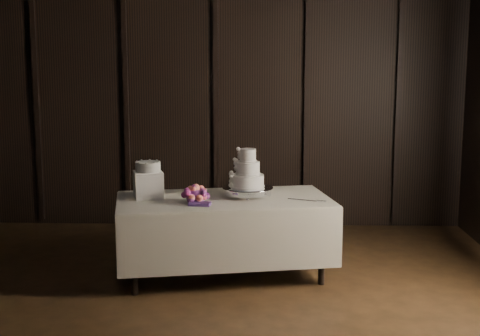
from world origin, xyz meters
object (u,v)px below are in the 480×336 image
at_px(bouquet, 195,195).
at_px(small_cake, 148,167).
at_px(cake_stand, 248,192).
at_px(wedding_cake, 245,172).
at_px(display_table, 224,234).
at_px(box_pedestal, 148,185).

bearing_deg(bouquet, small_cake, 156.78).
xyz_separation_m(cake_stand, wedding_cake, (-0.03, -0.02, 0.19)).
distance_m(cake_stand, bouquet, 0.55).
distance_m(display_table, cake_stand, 0.46).
relative_size(cake_stand, bouquet, 1.19).
distance_m(bouquet, box_pedestal, 0.51).
height_order(cake_stand, small_cake, small_cake).
distance_m(cake_stand, small_cake, 0.97).
distance_m(display_table, small_cake, 0.96).
bearing_deg(cake_stand, display_table, -157.90).
bearing_deg(small_cake, box_pedestal, 0.00).
height_order(display_table, wedding_cake, wedding_cake).
distance_m(cake_stand, box_pedestal, 0.94).
bearing_deg(display_table, bouquet, -153.38).
bearing_deg(display_table, cake_stand, 11.30).
xyz_separation_m(display_table, wedding_cake, (0.19, 0.07, 0.58)).
xyz_separation_m(bouquet, small_cake, (-0.46, 0.20, 0.23)).
bearing_deg(wedding_cake, bouquet, -145.92).
distance_m(bouquet, small_cake, 0.55).
bearing_deg(display_table, wedding_cake, 10.16).
xyz_separation_m(cake_stand, bouquet, (-0.47, -0.28, 0.02)).
height_order(display_table, bouquet, bouquet).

